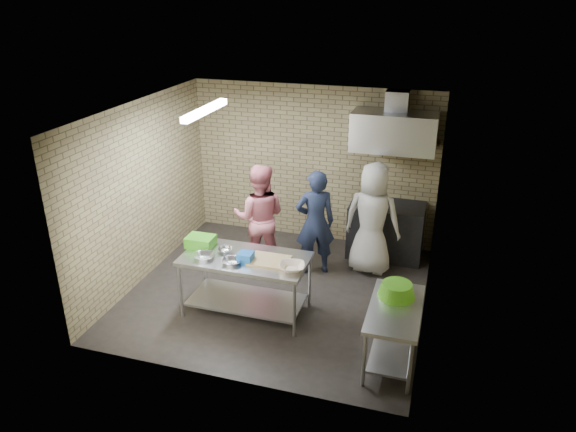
% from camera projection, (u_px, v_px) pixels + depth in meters
% --- Properties ---
extents(floor, '(4.20, 4.20, 0.00)m').
position_uv_depth(floor, '(278.00, 291.00, 8.01)').
color(floor, black).
rests_on(floor, ground).
extents(ceiling, '(4.20, 4.20, 0.00)m').
position_uv_depth(ceiling, '(276.00, 110.00, 6.94)').
color(ceiling, black).
rests_on(ceiling, ground).
extents(back_wall, '(4.20, 0.06, 2.70)m').
position_uv_depth(back_wall, '(313.00, 165.00, 9.23)').
color(back_wall, '#958A5D').
rests_on(back_wall, ground).
extents(front_wall, '(4.20, 0.06, 2.70)m').
position_uv_depth(front_wall, '(219.00, 277.00, 5.72)').
color(front_wall, '#958A5D').
rests_on(front_wall, ground).
extents(left_wall, '(0.06, 4.00, 2.70)m').
position_uv_depth(left_wall, '(143.00, 192.00, 8.03)').
color(left_wall, '#958A5D').
rests_on(left_wall, ground).
extents(right_wall, '(0.06, 4.00, 2.70)m').
position_uv_depth(right_wall, '(433.00, 226.00, 6.91)').
color(right_wall, '#958A5D').
rests_on(right_wall, ground).
extents(prep_table, '(1.70, 0.85, 0.85)m').
position_uv_depth(prep_table, '(246.00, 285.00, 7.37)').
color(prep_table, '#B8BBC0').
rests_on(prep_table, floor).
extents(side_counter, '(0.60, 1.20, 0.75)m').
position_uv_depth(side_counter, '(393.00, 334.00, 6.42)').
color(side_counter, silver).
rests_on(side_counter, floor).
extents(stove, '(1.20, 0.70, 0.90)m').
position_uv_depth(stove, '(386.00, 230.00, 8.92)').
color(stove, black).
rests_on(stove, floor).
extents(range_hood, '(1.30, 0.60, 0.60)m').
position_uv_depth(range_hood, '(394.00, 132.00, 8.31)').
color(range_hood, silver).
rests_on(range_hood, back_wall).
extents(hood_duct, '(0.35, 0.30, 0.30)m').
position_uv_depth(hood_duct, '(397.00, 101.00, 8.26)').
color(hood_duct, '#A5A8AD').
rests_on(hood_duct, back_wall).
extents(wall_shelf, '(0.80, 0.20, 0.04)m').
position_uv_depth(wall_shelf, '(414.00, 141.00, 8.47)').
color(wall_shelf, '#3F2B19').
rests_on(wall_shelf, back_wall).
extents(fluorescent_fixture, '(0.10, 1.25, 0.08)m').
position_uv_depth(fluorescent_fixture, '(205.00, 110.00, 7.23)').
color(fluorescent_fixture, white).
rests_on(fluorescent_fixture, ceiling).
extents(green_crate, '(0.38, 0.28, 0.15)m').
position_uv_depth(green_crate, '(201.00, 241.00, 7.46)').
color(green_crate, '#38971B').
rests_on(green_crate, prep_table).
extents(blue_tub, '(0.19, 0.19, 0.12)m').
position_uv_depth(blue_tub, '(246.00, 257.00, 7.07)').
color(blue_tub, blue).
rests_on(blue_tub, prep_table).
extents(cutting_board, '(0.52, 0.40, 0.03)m').
position_uv_depth(cutting_board, '(269.00, 260.00, 7.08)').
color(cutting_board, tan).
rests_on(cutting_board, prep_table).
extents(mixing_bowl_a, '(0.32, 0.32, 0.06)m').
position_uv_depth(mixing_bowl_a, '(204.00, 257.00, 7.14)').
color(mixing_bowl_a, silver).
rests_on(mixing_bowl_a, prep_table).
extents(mixing_bowl_b, '(0.25, 0.25, 0.06)m').
position_uv_depth(mixing_bowl_b, '(226.00, 250.00, 7.31)').
color(mixing_bowl_b, '#B6B9BE').
rests_on(mixing_bowl_b, prep_table).
extents(mixing_bowl_c, '(0.30, 0.30, 0.06)m').
position_uv_depth(mixing_bowl_c, '(232.00, 262.00, 7.02)').
color(mixing_bowl_c, silver).
rests_on(mixing_bowl_c, prep_table).
extents(ceramic_bowl, '(0.40, 0.40, 0.08)m').
position_uv_depth(ceramic_bowl, '(292.00, 267.00, 6.86)').
color(ceramic_bowl, beige).
rests_on(ceramic_bowl, prep_table).
extents(green_basin, '(0.46, 0.46, 0.17)m').
position_uv_depth(green_basin, '(397.00, 290.00, 6.46)').
color(green_basin, '#59C626').
rests_on(green_basin, side_counter).
extents(bottle_red, '(0.07, 0.07, 0.18)m').
position_uv_depth(bottle_red, '(398.00, 133.00, 8.49)').
color(bottle_red, '#B22619').
rests_on(bottle_red, wall_shelf).
extents(man_navy, '(0.72, 0.62, 1.68)m').
position_uv_depth(man_navy, '(315.00, 223.00, 8.25)').
color(man_navy, '#151E35').
rests_on(man_navy, floor).
extents(woman_pink, '(0.95, 0.81, 1.72)m').
position_uv_depth(woman_pink, '(260.00, 217.00, 8.38)').
color(woman_pink, '#D16F7D').
rests_on(woman_pink, floor).
extents(woman_white, '(0.92, 0.64, 1.77)m').
position_uv_depth(woman_white, '(372.00, 219.00, 8.26)').
color(woman_white, silver).
rests_on(woman_white, floor).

